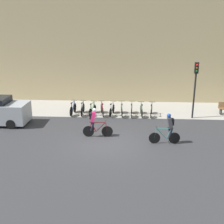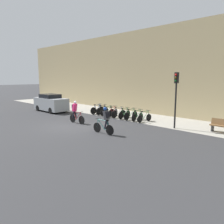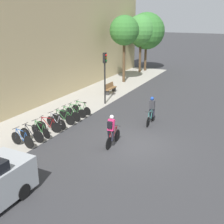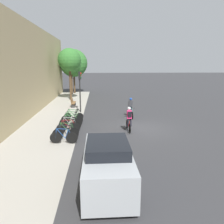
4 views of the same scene
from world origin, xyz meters
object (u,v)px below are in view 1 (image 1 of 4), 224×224
at_px(parked_bike_3, 102,110).
at_px(parked_bike_8, 151,111).
at_px(parked_bike_4, 112,110).
at_px(parked_bike_1, 83,109).
at_px(parked_bike_7, 141,110).
at_px(cyclist_grey, 168,128).
at_px(parked_bike_5, 122,110).
at_px(traffic_light_pole, 196,80).
at_px(parked_bike_2, 92,110).
at_px(parked_bike_6, 132,110).
at_px(cyclist_pink, 94,122).
at_px(parked_bike_0, 73,109).

distance_m(parked_bike_3, parked_bike_8, 3.62).
bearing_deg(parked_bike_4, parked_bike_3, 179.99).
height_order(parked_bike_1, parked_bike_3, parked_bike_1).
bearing_deg(parked_bike_7, parked_bike_1, 179.97).
bearing_deg(parked_bike_3, cyclist_grey, -50.05).
distance_m(parked_bike_4, parked_bike_5, 0.73).
distance_m(parked_bike_4, parked_bike_8, 2.90).
height_order(parked_bike_4, traffic_light_pole, traffic_light_pole).
relative_size(parked_bike_2, parked_bike_3, 0.99).
xyz_separation_m(parked_bike_6, parked_bike_7, (0.72, -0.00, -0.02)).
bearing_deg(parked_bike_2, parked_bike_8, -0.00).
xyz_separation_m(cyclist_pink, parked_bike_6, (2.22, 4.23, -0.54)).
bearing_deg(parked_bike_5, cyclist_pink, -109.46).
xyz_separation_m(cyclist_grey, parked_bike_6, (-2.00, 4.97, -0.54)).
bearing_deg(parked_bike_2, parked_bike_3, 0.10).
height_order(cyclist_pink, parked_bike_4, cyclist_pink).
xyz_separation_m(parked_bike_6, traffic_light_pole, (4.34, -0.35, 2.32)).
xyz_separation_m(cyclist_pink, parked_bike_7, (2.94, 4.23, -0.56)).
bearing_deg(parked_bike_3, parked_bike_7, -0.02).
xyz_separation_m(cyclist_pink, traffic_light_pole, (6.56, 3.88, 1.78)).
height_order(parked_bike_1, traffic_light_pole, traffic_light_pole).
bearing_deg(parked_bike_7, parked_bike_2, -180.00).
height_order(parked_bike_1, parked_bike_5, parked_bike_1).
height_order(parked_bike_4, parked_bike_7, parked_bike_4).
bearing_deg(parked_bike_8, traffic_light_pole, -6.94).
bearing_deg(parked_bike_7, parked_bike_5, 179.98).
xyz_separation_m(parked_bike_1, parked_bike_6, (3.62, -0.00, -0.01)).
relative_size(cyclist_pink, parked_bike_1, 1.08).
relative_size(cyclist_grey, parked_bike_8, 1.08).
relative_size(parked_bike_1, parked_bike_3, 1.02).
height_order(parked_bike_1, parked_bike_4, parked_bike_1).
bearing_deg(cyclist_pink, parked_bike_3, 89.34).
bearing_deg(parked_bike_8, cyclist_pink, -130.90).
relative_size(cyclist_grey, parked_bike_1, 1.07).
bearing_deg(parked_bike_1, cyclist_grey, -41.54).
relative_size(parked_bike_2, traffic_light_pole, 0.40).
bearing_deg(parked_bike_2, parked_bike_0, 179.91).
xyz_separation_m(parked_bike_5, parked_bike_8, (2.17, -0.00, -0.02)).
height_order(cyclist_grey, parked_bike_8, cyclist_grey).
xyz_separation_m(parked_bike_2, parked_bike_3, (0.73, 0.00, 0.02)).
relative_size(parked_bike_1, parked_bike_5, 0.97).
bearing_deg(parked_bike_0, traffic_light_pole, -2.34).
height_order(cyclist_grey, parked_bike_0, cyclist_grey).
distance_m(parked_bike_3, parked_bike_7, 2.89).
relative_size(parked_bike_0, traffic_light_pole, 0.42).
bearing_deg(parked_bike_8, parked_bike_2, 180.00).
height_order(parked_bike_5, parked_bike_7, parked_bike_5).
height_order(parked_bike_2, parked_bike_5, parked_bike_5).
height_order(cyclist_pink, parked_bike_8, cyclist_pink).
bearing_deg(parked_bike_5, parked_bike_8, -0.03).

